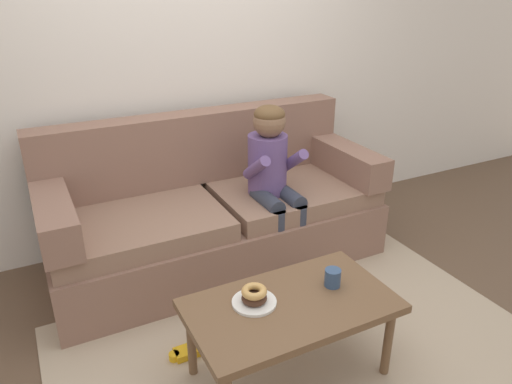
{
  "coord_description": "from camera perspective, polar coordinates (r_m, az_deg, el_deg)",
  "views": [
    {
      "loc": [
        -1.13,
        -1.9,
        1.82
      ],
      "look_at": [
        0.07,
        0.45,
        0.65
      ],
      "focal_mm": 33.65,
      "sensor_mm": 36.0,
      "label": 1
    }
  ],
  "objects": [
    {
      "name": "coffee_table",
      "position": [
        2.34,
        4.17,
        -13.89
      ],
      "size": [
        0.98,
        0.55,
        0.44
      ],
      "color": "brown",
      "rests_on": "ground"
    },
    {
      "name": "area_rug",
      "position": [
        2.7,
        5.74,
        -18.45
      ],
      "size": [
        2.52,
        1.71,
        0.01
      ],
      "primitive_type": "cube",
      "color": "tan",
      "rests_on": "ground"
    },
    {
      "name": "donut_second",
      "position": [
        2.25,
        -0.22,
        -11.73
      ],
      "size": [
        0.14,
        0.14,
        0.04
      ],
      "primitive_type": "torus",
      "rotation": [
        0.0,
        0.0,
        0.16
      ],
      "color": "tan",
      "rests_on": "donut"
    },
    {
      "name": "toy_controller",
      "position": [
        2.69,
        -7.88,
        -18.32
      ],
      "size": [
        0.23,
        0.09,
        0.05
      ],
      "rotation": [
        0.0,
        0.0,
        0.38
      ],
      "color": "gold",
      "rests_on": "ground"
    },
    {
      "name": "donut",
      "position": [
        2.28,
        -0.22,
        -12.46
      ],
      "size": [
        0.15,
        0.15,
        0.04
      ],
      "primitive_type": "torus",
      "rotation": [
        0.0,
        0.0,
        0.29
      ],
      "color": "#422619",
      "rests_on": "plate"
    },
    {
      "name": "couch",
      "position": [
        3.3,
        -4.97,
        -2.55
      ],
      "size": [
        2.21,
        0.9,
        0.99
      ],
      "color": "#846051",
      "rests_on": "ground"
    },
    {
      "name": "plate",
      "position": [
        2.29,
        -0.22,
        -12.97
      ],
      "size": [
        0.21,
        0.21,
        0.01
      ],
      "primitive_type": "cylinder",
      "color": "white",
      "rests_on": "coffee_table"
    },
    {
      "name": "person_child",
      "position": [
        3.13,
        2.05,
        2.36
      ],
      "size": [
        0.34,
        0.58,
        1.1
      ],
      "color": "#664C84",
      "rests_on": "ground"
    },
    {
      "name": "mug",
      "position": [
        2.42,
        9.1,
        -10.03
      ],
      "size": [
        0.08,
        0.08,
        0.09
      ],
      "primitive_type": "cylinder",
      "color": "#334C72",
      "rests_on": "coffee_table"
    },
    {
      "name": "wall_back",
      "position": [
        3.51,
        -8.43,
        16.81
      ],
      "size": [
        8.0,
        0.1,
        2.8
      ],
      "primitive_type": "cube",
      "color": "silver",
      "rests_on": "ground"
    },
    {
      "name": "ground",
      "position": [
        2.86,
        2.96,
        -15.59
      ],
      "size": [
        10.0,
        10.0,
        0.0
      ],
      "primitive_type": "plane",
      "color": "brown"
    }
  ]
}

